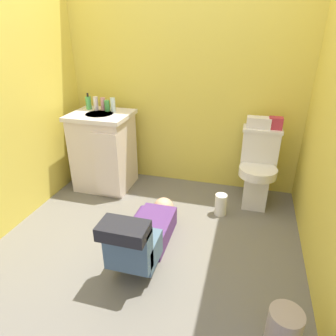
{
  "coord_description": "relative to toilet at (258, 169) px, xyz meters",
  "views": [
    {
      "loc": [
        0.68,
        -1.96,
        1.62
      ],
      "look_at": [
        0.03,
        0.4,
        0.45
      ],
      "focal_mm": 32.15,
      "sensor_mm": 36.0,
      "label": 1
    }
  ],
  "objects": [
    {
      "name": "tissue_box",
      "position": [
        -0.05,
        0.09,
        0.43
      ],
      "size": [
        0.22,
        0.11,
        0.1
      ],
      "primitive_type": "cube",
      "color": "silver",
      "rests_on": "toilet"
    },
    {
      "name": "toiletry_bag",
      "position": [
        0.1,
        0.09,
        0.44
      ],
      "size": [
        0.12,
        0.09,
        0.11
      ],
      "primitive_type": "cube",
      "color": "#B22D3F",
      "rests_on": "toilet"
    },
    {
      "name": "paper_towel_roll",
      "position": [
        -0.3,
        -0.32,
        -0.26
      ],
      "size": [
        0.11,
        0.11,
        0.21
      ],
      "primitive_type": "cylinder",
      "color": "white",
      "rests_on": "ground_plane"
    },
    {
      "name": "bottle_pink",
      "position": [
        -1.61,
        0.04,
        0.52
      ],
      "size": [
        0.05,
        0.05,
        0.13
      ],
      "primitive_type": "cylinder",
      "color": "pink",
      "rests_on": "vanity_cabinet"
    },
    {
      "name": "vanity_cabinet",
      "position": [
        -1.58,
        -0.08,
        0.05
      ],
      "size": [
        0.6,
        0.53,
        0.82
      ],
      "color": "silver",
      "rests_on": "ground_plane"
    },
    {
      "name": "trash_can",
      "position": [
        0.17,
        -1.55,
        -0.23
      ],
      "size": [
        0.18,
        0.18,
        0.27
      ],
      "primitive_type": "cylinder",
      "color": "#A08E85",
      "rests_on": "ground_plane"
    },
    {
      "name": "bottle_white",
      "position": [
        -1.68,
        0.01,
        0.52
      ],
      "size": [
        0.05,
        0.05,
        0.14
      ],
      "primitive_type": "cylinder",
      "color": "white",
      "rests_on": "vanity_cabinet"
    },
    {
      "name": "soap_dispenser",
      "position": [
        -1.78,
        0.04,
        0.52
      ],
      "size": [
        0.06,
        0.06,
        0.17
      ],
      "color": "#49A451",
      "rests_on": "vanity_cabinet"
    },
    {
      "name": "faucet",
      "position": [
        -1.59,
        0.06,
        0.5
      ],
      "size": [
        0.02,
        0.02,
        0.1
      ],
      "primitive_type": "cylinder",
      "color": "silver",
      "rests_on": "vanity_cabinet"
    },
    {
      "name": "bottle_green",
      "position": [
        -1.55,
        0.02,
        0.51
      ],
      "size": [
        0.05,
        0.05,
        0.11
      ],
      "primitive_type": "cylinder",
      "color": "green",
      "rests_on": "vanity_cabinet"
    },
    {
      "name": "bottle_clear",
      "position": [
        -1.49,
        0.02,
        0.52
      ],
      "size": [
        0.05,
        0.05,
        0.14
      ],
      "primitive_type": "cylinder",
      "color": "silver",
      "rests_on": "vanity_cabinet"
    },
    {
      "name": "wall_back",
      "position": [
        -0.82,
        0.31,
        0.83
      ],
      "size": [
        2.58,
        0.08,
        2.4
      ],
      "primitive_type": "cube",
      "color": "#DFC84A",
      "rests_on": "ground_plane"
    },
    {
      "name": "person_plumber",
      "position": [
        -0.81,
        -1.01,
        -0.19
      ],
      "size": [
        0.39,
        1.06,
        0.52
      ],
      "color": "#512D6B",
      "rests_on": "ground_plane"
    },
    {
      "name": "toilet",
      "position": [
        0.0,
        0.0,
        0.0
      ],
      "size": [
        0.36,
        0.46,
        0.75
      ],
      "color": "white",
      "rests_on": "ground_plane"
    },
    {
      "name": "ground_plane",
      "position": [
        -0.82,
        -0.79,
        -0.39
      ],
      "size": [
        2.92,
        3.12,
        0.04
      ],
      "primitive_type": "cube",
      "color": "#68645B"
    }
  ]
}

